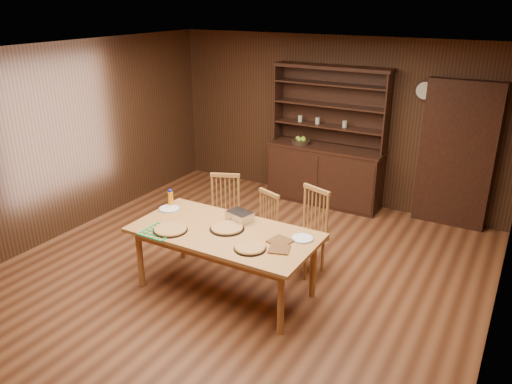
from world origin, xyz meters
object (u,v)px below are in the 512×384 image
Objects in this scene: dining_table at (224,237)px; chair_left at (224,210)px; china_hutch at (325,167)px; chair_right at (310,227)px; juice_bottle at (171,198)px; chair_center at (264,226)px.

dining_table is 1.11m from chair_left.
chair_left is (-0.55, -2.10, -0.07)m from china_hutch.
chair_right is at bearing -72.50° from china_hutch.
dining_table is at bearing -103.75° from chair_right.
chair_center is at bearing 29.77° from juice_bottle.
juice_bottle is (-0.98, -0.56, 0.37)m from chair_center.
china_hutch reaches higher than chair_left.
dining_table is at bearing -79.72° from chair_left.
chair_right is 1.72m from juice_bottle.
dining_table is 9.72× the size of juice_bottle.
chair_left is 4.74× the size of juice_bottle.
chair_left reaches higher than juice_bottle.
china_hutch is at bearing 90.90° from dining_table.
chair_center is (0.03, 0.83, -0.19)m from dining_table.
juice_bottle is at bearing 164.18° from dining_table.
juice_bottle is (-0.90, -2.74, 0.25)m from china_hutch.
chair_right is 4.93× the size of juice_bottle.
china_hutch is 2.19m from chair_center.
chair_left is 0.64m from chair_center.
china_hutch is 2.17m from chair_left.
china_hutch is 2.09× the size of chair_right.
chair_right reaches higher than chair_left.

